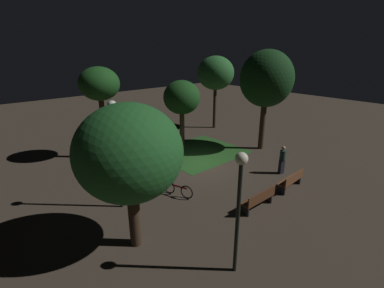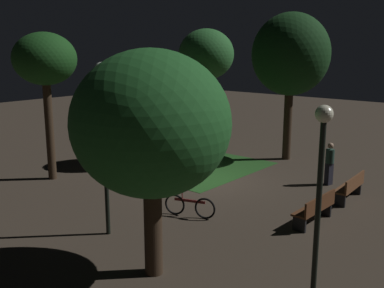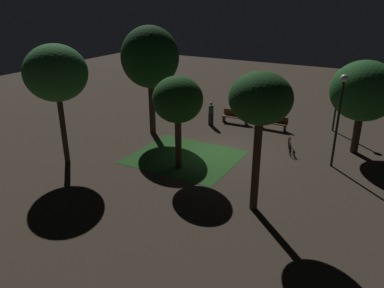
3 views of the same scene
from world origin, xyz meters
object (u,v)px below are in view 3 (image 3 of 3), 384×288
(lamp_post_path_center, at_px, (339,89))
(lamp_post_near_wall, at_px, (340,106))
(tree_back_left, at_px, (150,58))
(bench_front_right, at_px, (235,116))
(tree_back_right, at_px, (261,101))
(pedestrian, at_px, (211,113))
(tree_left_canopy, at_px, (178,100))
(bicycle, at_px, (290,145))
(tree_tall_center, at_px, (364,91))
(bench_by_lamp, at_px, (274,122))
(tree_right_canopy, at_px, (56,74))

(lamp_post_path_center, bearing_deg, lamp_post_near_wall, 99.19)
(lamp_post_path_center, bearing_deg, tree_back_left, 31.32)
(bench_front_right, height_order, tree_back_right, tree_back_right)
(tree_back_left, distance_m, pedestrian, 5.59)
(tree_left_canopy, bearing_deg, bicycle, -131.35)
(tree_back_right, distance_m, bicycle, 7.96)
(tree_left_canopy, bearing_deg, tree_tall_center, -138.95)
(tree_left_canopy, xyz_separation_m, pedestrian, (1.55, -6.76, -2.65))
(tree_back_left, distance_m, lamp_post_path_center, 11.73)
(tree_left_canopy, height_order, pedestrian, tree_left_canopy)
(bench_by_lamp, height_order, tree_tall_center, tree_tall_center)
(bench_by_lamp, bearing_deg, tree_left_canopy, 73.69)
(bench_front_right, bearing_deg, pedestrian, 46.40)
(pedestrian, bearing_deg, tree_tall_center, 178.38)
(tree_left_canopy, relative_size, lamp_post_near_wall, 0.99)
(bench_front_right, distance_m, lamp_post_near_wall, 8.56)
(tree_right_canopy, distance_m, pedestrian, 10.51)
(lamp_post_path_center, relative_size, pedestrian, 2.47)
(bench_by_lamp, distance_m, tree_left_canopy, 8.92)
(tree_back_left, bearing_deg, bench_front_right, -130.29)
(tree_back_right, bearing_deg, tree_back_left, -32.04)
(tree_back_right, bearing_deg, bench_front_right, -63.23)
(bicycle, xyz_separation_m, pedestrian, (5.84, -1.88, 0.51))
(lamp_post_path_center, bearing_deg, tree_right_canopy, 46.45)
(tree_back_left, bearing_deg, lamp_post_near_wall, -178.08)
(lamp_post_near_wall, height_order, lamp_post_path_center, lamp_post_near_wall)
(tree_left_canopy, relative_size, tree_back_right, 0.83)
(tree_left_canopy, height_order, tree_right_canopy, tree_right_canopy)
(bicycle, bearing_deg, lamp_post_near_wall, 159.61)
(tree_back_left, bearing_deg, bench_by_lamp, -145.42)
(tree_tall_center, bearing_deg, bench_front_right, -11.23)
(tree_back_left, relative_size, tree_left_canopy, 1.41)
(tree_right_canopy, bearing_deg, bicycle, -143.94)
(tree_back_left, xyz_separation_m, pedestrian, (-2.53, -3.14, -3.87))
(tree_right_canopy, bearing_deg, pedestrian, -113.55)
(tree_tall_center, distance_m, pedestrian, 9.38)
(bench_front_right, relative_size, tree_left_canopy, 0.39)
(tree_tall_center, xyz_separation_m, tree_left_canopy, (7.47, 6.50, 0.06))
(tree_back_left, relative_size, tree_back_right, 1.17)
(bench_front_right, bearing_deg, lamp_post_near_wall, 149.95)
(tree_left_canopy, bearing_deg, pedestrian, -77.11)
(tree_tall_center, bearing_deg, tree_back_left, 14.04)
(lamp_post_path_center, height_order, pedestrian, lamp_post_path_center)
(tree_left_canopy, relative_size, pedestrian, 2.90)
(bench_by_lamp, bearing_deg, tree_back_right, 103.21)
(bench_by_lamp, bearing_deg, lamp_post_near_wall, 136.99)
(lamp_post_near_wall, xyz_separation_m, lamp_post_path_center, (0.91, -5.65, -0.43))
(bench_by_lamp, relative_size, lamp_post_path_center, 0.46)
(tree_right_canopy, height_order, lamp_post_path_center, tree_right_canopy)
(tree_back_left, relative_size, lamp_post_path_center, 1.65)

